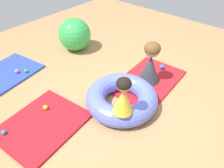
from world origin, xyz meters
TOP-DOWN VIEW (x-y plane):
  - ground_plane at (0.00, 0.00)m, footprint 8.00×8.00m
  - gym_mat_center_rear at (-0.85, 2.13)m, footprint 1.40×1.09m
  - gym_mat_far_right at (-1.08, 0.55)m, footprint 1.26×1.09m
  - gym_mat_front at (0.79, -0.04)m, footprint 1.42×0.95m
  - inflatable_cushion at (-0.01, -0.06)m, footprint 1.12×1.12m
  - child_in_yellow at (-0.32, -0.32)m, footprint 0.40×0.40m
  - adult_seated at (0.79, -0.04)m, footprint 0.44×0.44m
  - play_ball_yellow at (-0.87, 0.75)m, footprint 0.08×0.08m
  - play_ball_green at (-0.53, 1.85)m, footprint 0.07×0.07m
  - play_ball_red at (0.65, 0.19)m, footprint 0.08×0.08m
  - play_ball_pink at (-0.65, 1.96)m, footprint 0.08×0.08m
  - play_ball_blue at (1.26, -0.04)m, footprint 0.09×0.09m
  - play_ball_teal at (-1.53, 0.79)m, footprint 0.06×0.06m
  - play_ball_orange_second at (0.51, 0.25)m, footprint 0.07×0.07m
  - exercise_ball_large at (0.75, 1.87)m, footprint 0.70×0.70m

SIDE VIEW (x-z plane):
  - ground_plane at x=0.00m, z-range 0.00..0.00m
  - gym_mat_center_rear at x=-0.85m, z-range 0.00..0.04m
  - gym_mat_far_right at x=-1.08m, z-range 0.00..0.04m
  - gym_mat_front at x=0.79m, z-range 0.00..0.04m
  - play_ball_teal at x=-1.53m, z-range 0.04..0.10m
  - play_ball_orange_second at x=0.51m, z-range 0.04..0.11m
  - play_ball_green at x=-0.53m, z-range 0.04..0.11m
  - play_ball_yellow at x=-0.87m, z-range 0.04..0.12m
  - play_ball_pink at x=-0.65m, z-range 0.04..0.12m
  - play_ball_red at x=0.65m, z-range 0.04..0.12m
  - play_ball_blue at x=1.26m, z-range 0.04..0.13m
  - inflatable_cushion at x=-0.01m, z-range 0.00..0.30m
  - exercise_ball_large at x=0.75m, z-range 0.00..0.70m
  - adult_seated at x=0.79m, z-range 0.03..0.79m
  - child_in_yellow at x=-0.32m, z-range 0.30..0.85m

